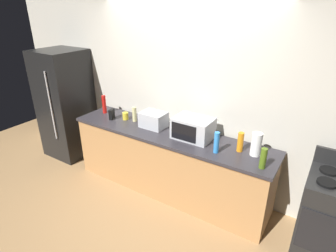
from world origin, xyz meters
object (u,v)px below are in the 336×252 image
(stove_range, at_px, (332,217))
(toaster_oven, at_px, (154,120))
(bottle_hot_sauce, at_px, (104,104))
(refrigerator, at_px, (66,104))
(bottle_dish_soap, at_px, (240,142))
(paper_towel_roll, at_px, (256,144))
(mug_yellow, at_px, (125,116))
(microwave, at_px, (193,128))
(bottle_olive_oil, at_px, (263,158))
(bottle_vinegar, at_px, (134,114))
(bottle_spray_cleaner, at_px, (217,143))
(cordless_phone, at_px, (112,114))

(stove_range, relative_size, toaster_oven, 3.18)
(stove_range, bearing_deg, bottle_hot_sauce, 178.67)
(refrigerator, xyz_separation_m, bottle_dish_soap, (3.01, 0.04, 0.12))
(paper_towel_roll, bearing_deg, mug_yellow, -179.99)
(microwave, relative_size, paper_towel_roll, 1.78)
(bottle_olive_oil, xyz_separation_m, mug_yellow, (-2.05, 0.22, -0.06))
(stove_range, height_order, microwave, microwave)
(bottle_olive_oil, distance_m, mug_yellow, 2.06)
(stove_range, bearing_deg, mug_yellow, 178.97)
(bottle_hot_sauce, bearing_deg, mug_yellow, -3.21)
(paper_towel_roll, relative_size, bottle_vinegar, 1.27)
(refrigerator, relative_size, microwave, 3.75)
(microwave, relative_size, bottle_vinegar, 2.25)
(toaster_oven, relative_size, bottle_spray_cleaner, 1.34)
(paper_towel_roll, relative_size, bottle_hot_sauce, 0.96)
(bottle_spray_cleaner, relative_size, bottle_dish_soap, 1.08)
(cordless_phone, bearing_deg, bottle_vinegar, -0.34)
(paper_towel_roll, xyz_separation_m, bottle_dish_soap, (-0.18, -0.01, -0.02))
(microwave, distance_m, bottle_dish_soap, 0.61)
(paper_towel_roll, distance_m, mug_yellow, 1.91)
(bottle_dish_soap, distance_m, mug_yellow, 1.73)
(refrigerator, bearing_deg, stove_range, 0.00)
(stove_range, xyz_separation_m, toaster_oven, (-2.27, 0.06, 0.54))
(toaster_oven, height_order, bottle_dish_soap, bottle_dish_soap)
(bottle_hot_sauce, height_order, bottle_olive_oil, bottle_hot_sauce)
(cordless_phone, height_order, mug_yellow, cordless_phone)
(refrigerator, distance_m, microwave, 2.40)
(bottle_hot_sauce, xyz_separation_m, bottle_dish_soap, (2.17, -0.03, -0.02))
(paper_towel_roll, relative_size, bottle_olive_oil, 1.19)
(bottle_spray_cleaner, distance_m, mug_yellow, 1.52)
(refrigerator, xyz_separation_m, bottle_hot_sauce, (0.84, 0.07, 0.14))
(refrigerator, xyz_separation_m, bottle_spray_cleaner, (2.79, -0.13, 0.13))
(bottle_hot_sauce, height_order, bottle_spray_cleaner, bottle_hot_sauce)
(microwave, distance_m, bottle_vinegar, 0.96)
(bottle_vinegar, bearing_deg, mug_yellow, -172.75)
(cordless_phone, xyz_separation_m, bottle_dish_soap, (1.91, 0.09, 0.04))
(stove_range, xyz_separation_m, cordless_phone, (-2.95, -0.04, 0.51))
(microwave, distance_m, mug_yellow, 1.12)
(toaster_oven, bearing_deg, bottle_spray_cleaner, -10.91)
(stove_range, distance_m, microwave, 1.76)
(bottle_hot_sauce, relative_size, bottle_olive_oil, 1.24)
(microwave, height_order, toaster_oven, microwave)
(toaster_oven, bearing_deg, mug_yellow, -178.81)
(stove_range, height_order, bottle_hot_sauce, bottle_hot_sauce)
(microwave, bearing_deg, paper_towel_roll, 0.16)
(paper_towel_roll, xyz_separation_m, bottle_hot_sauce, (-2.35, 0.02, 0.01))
(toaster_oven, xyz_separation_m, paper_towel_roll, (1.41, -0.01, 0.03))
(bottle_hot_sauce, relative_size, mug_yellow, 2.60)
(bottle_vinegar, xyz_separation_m, bottle_spray_cleaner, (1.35, -0.20, 0.02))
(microwave, xyz_separation_m, toaster_oven, (-0.62, 0.01, -0.03))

